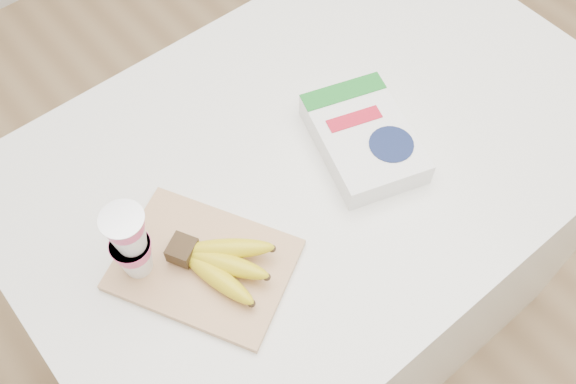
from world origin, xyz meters
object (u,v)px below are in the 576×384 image
object	(u,v)px
table	(313,253)
yogurt_stack	(130,242)
bananas	(220,262)
cereal_box	(364,138)
cutting_board	(204,265)

from	to	relation	value
table	yogurt_stack	bearing A→B (deg)	-179.24
table	bananas	bearing A→B (deg)	-162.86
table	cereal_box	distance (m)	0.52
cutting_board	bananas	world-z (taller)	bananas
bananas	yogurt_stack	size ratio (longest dim) A/B	1.14
table	cutting_board	distance (m)	0.60
yogurt_stack	cereal_box	distance (m)	0.50
bananas	yogurt_stack	xyz separation A→B (m)	(-0.11, 0.09, 0.07)
cutting_board	cereal_box	bearing A→B (deg)	-26.20
bananas	yogurt_stack	world-z (taller)	yogurt_stack
cutting_board	cereal_box	size ratio (longest dim) A/B	1.02
table	cereal_box	world-z (taller)	cereal_box
bananas	cereal_box	bearing A→B (deg)	6.55
table	bananas	size ratio (longest dim) A/B	6.59
bananas	cereal_box	xyz separation A→B (m)	(0.38, 0.04, -0.01)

